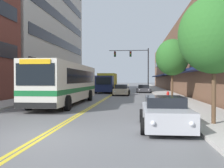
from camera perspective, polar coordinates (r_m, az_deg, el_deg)
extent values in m
plane|color=slate|center=(45.30, 1.56, -1.51)|extent=(240.00, 240.00, 0.00)
cube|color=#B2ADA5|center=(46.35, -7.20, -1.38)|extent=(3.15, 106.00, 0.14)
cube|color=#B2ADA5|center=(45.34, 10.52, -1.44)|extent=(3.15, 106.00, 0.14)
cube|color=yellow|center=(45.31, 1.43, -1.51)|extent=(0.14, 106.00, 0.01)
cube|color=yellow|center=(45.29, 1.68, -1.51)|extent=(0.14, 106.00, 0.01)
cube|color=#BCB7AD|center=(45.12, -18.75, 13.52)|extent=(12.00, 28.44, 23.61)
cube|color=black|center=(41.95, -11.14, 3.64)|extent=(0.08, 26.16, 1.40)
cube|color=black|center=(42.32, -11.16, 8.97)|extent=(0.08, 26.16, 1.40)
cube|color=black|center=(43.05, -11.18, 14.17)|extent=(0.08, 26.16, 1.40)
cube|color=brown|center=(46.26, 17.77, 4.84)|extent=(8.00, 68.00, 10.25)
cube|color=navy|center=(45.43, 12.14, 2.13)|extent=(1.10, 61.20, 0.24)
cube|color=black|center=(45.69, 12.79, 6.46)|extent=(0.08, 61.20, 1.40)
cube|color=silver|center=(20.50, -10.37, 0.39)|extent=(2.50, 12.45, 2.84)
cube|color=#196B33|center=(20.52, -10.37, -1.19)|extent=(2.52, 12.47, 0.32)
cube|color=black|center=(21.10, -9.91, 1.65)|extent=(2.53, 9.71, 1.02)
cube|color=black|center=(14.61, -17.18, 2.14)|extent=(2.25, 0.04, 1.25)
cube|color=yellow|center=(14.63, -17.21, 4.93)|extent=(1.80, 0.06, 0.28)
cube|color=black|center=(14.66, -17.18, -4.73)|extent=(2.45, 0.08, 0.32)
cylinder|color=black|center=(17.03, -18.48, -4.05)|extent=(0.30, 1.00, 1.00)
cylinder|color=black|center=(16.15, -10.16, -4.28)|extent=(0.30, 1.00, 1.00)
cylinder|color=black|center=(24.19, -11.02, -2.53)|extent=(0.30, 1.00, 1.00)
cylinder|color=black|center=(23.59, -5.06, -2.61)|extent=(0.30, 1.00, 1.00)
cube|color=#BCAD89|center=(39.06, -5.67, -1.25)|extent=(1.92, 4.76, 0.57)
cube|color=black|center=(39.23, -5.61, -0.50)|extent=(1.65, 2.09, 0.45)
cylinder|color=black|center=(37.83, -7.57, -1.56)|extent=(0.22, 0.61, 0.61)
cylinder|color=black|center=(37.43, -4.64, -1.58)|extent=(0.22, 0.61, 0.61)
cylinder|color=black|center=(40.71, -6.61, -1.38)|extent=(0.22, 0.61, 0.61)
cylinder|color=black|center=(40.33, -3.88, -1.39)|extent=(0.22, 0.61, 0.61)
sphere|color=silver|center=(36.86, -7.43, -1.35)|extent=(0.16, 0.16, 0.16)
sphere|color=silver|center=(36.58, -5.37, -1.36)|extent=(0.16, 0.16, 0.16)
cube|color=red|center=(41.53, -5.95, -1.08)|extent=(0.18, 0.04, 0.10)
cube|color=red|center=(41.28, -4.07, -1.09)|extent=(0.18, 0.04, 0.10)
cube|color=#B7B7BC|center=(10.46, 12.01, -7.01)|extent=(1.76, 4.21, 0.71)
cube|color=black|center=(10.57, 11.92, -3.89)|extent=(1.51, 1.85, 0.40)
cylinder|color=black|center=(9.15, 7.22, -9.53)|extent=(0.22, 0.62, 0.62)
cylinder|color=black|center=(9.37, 18.45, -9.32)|extent=(0.22, 0.62, 0.62)
cylinder|color=black|center=(11.72, 6.88, -7.20)|extent=(0.22, 0.62, 0.62)
cylinder|color=black|center=(11.90, 15.66, -7.11)|extent=(0.22, 0.62, 0.62)
sphere|color=silver|center=(8.31, 9.37, -8.84)|extent=(0.16, 0.16, 0.16)
sphere|color=silver|center=(8.48, 17.79, -8.68)|extent=(0.16, 0.16, 0.16)
cube|color=red|center=(12.50, 8.04, -5.53)|extent=(0.18, 0.04, 0.10)
cube|color=red|center=(12.62, 13.82, -5.48)|extent=(0.18, 0.04, 0.10)
cube|color=#38383D|center=(39.11, 7.23, -1.27)|extent=(1.91, 4.24, 0.55)
cube|color=black|center=(39.26, 7.23, -0.50)|extent=(1.64, 1.87, 0.49)
cylinder|color=black|center=(37.79, 5.81, -1.56)|extent=(0.22, 0.61, 0.61)
cylinder|color=black|center=(37.84, 8.76, -1.56)|extent=(0.22, 0.61, 0.61)
cylinder|color=black|center=(40.41, 5.80, -1.39)|extent=(0.22, 0.61, 0.61)
cylinder|color=black|center=(40.46, 8.57, -1.39)|extent=(0.22, 0.61, 0.61)
sphere|color=silver|center=(36.95, 6.29, -1.35)|extent=(0.16, 0.16, 0.16)
sphere|color=silver|center=(36.99, 8.36, -1.36)|extent=(0.16, 0.16, 0.16)
cube|color=red|center=(41.22, 6.20, -1.11)|extent=(0.18, 0.04, 0.10)
cube|color=red|center=(41.26, 8.11, -1.11)|extent=(0.18, 0.04, 0.10)
cube|color=black|center=(42.68, 2.38, -1.03)|extent=(1.85, 4.77, 0.60)
cube|color=black|center=(42.86, 2.40, -0.33)|extent=(1.59, 2.10, 0.42)
cylinder|color=black|center=(41.28, 0.95, -1.32)|extent=(0.22, 0.63, 0.63)
cylinder|color=black|center=(41.16, 3.58, -1.33)|extent=(0.22, 0.63, 0.63)
cylinder|color=black|center=(44.23, 1.27, -1.17)|extent=(0.22, 0.63, 0.63)
cylinder|color=black|center=(44.12, 3.72, -1.17)|extent=(0.22, 0.63, 0.63)
sphere|color=silver|center=(40.32, 1.27, -1.10)|extent=(0.16, 0.16, 0.16)
sphere|color=silver|center=(40.24, 3.11, -1.11)|extent=(0.16, 0.16, 0.16)
cube|color=red|center=(45.11, 1.72, -0.88)|extent=(0.18, 0.04, 0.10)
cube|color=red|center=(45.04, 3.41, -0.89)|extent=(0.18, 0.04, 0.10)
cube|color=beige|center=(32.05, 2.15, -1.63)|extent=(1.87, 4.15, 0.67)
cube|color=black|center=(32.19, 2.17, -0.55)|extent=(1.61, 1.82, 0.52)
cylinder|color=black|center=(30.86, 0.22, -2.08)|extent=(0.22, 0.66, 0.66)
cylinder|color=black|center=(30.73, 3.78, -2.09)|extent=(0.22, 0.66, 0.66)
cylinder|color=black|center=(33.41, 0.64, -1.84)|extent=(0.22, 0.66, 0.66)
cylinder|color=black|center=(33.30, 3.93, -1.85)|extent=(0.22, 0.66, 0.66)
sphere|color=silver|center=(30.01, 0.65, -1.74)|extent=(0.16, 0.16, 0.16)
sphere|color=silver|center=(29.93, 3.15, -1.75)|extent=(0.16, 0.16, 0.16)
cube|color=red|center=(34.17, 1.24, -1.41)|extent=(0.18, 0.04, 0.10)
cube|color=red|center=(34.09, 3.50, -1.41)|extent=(0.18, 0.04, 0.10)
cube|color=#19234C|center=(35.78, -1.73, 0.06)|extent=(2.49, 2.33, 2.30)
cube|color=black|center=(34.60, -1.98, 0.71)|extent=(2.12, 0.04, 1.01)
cube|color=yellow|center=(39.62, -1.00, 0.44)|extent=(2.54, 5.43, 2.70)
cylinder|color=black|center=(35.99, -3.74, -1.49)|extent=(0.28, 0.84, 0.84)
cylinder|color=black|center=(35.66, 0.31, -1.52)|extent=(0.28, 0.84, 0.84)
cylinder|color=black|center=(41.43, -2.49, -1.17)|extent=(0.28, 0.84, 0.84)
cylinder|color=black|center=(41.14, 1.03, -1.18)|extent=(0.28, 0.84, 0.84)
cylinder|color=#47474C|center=(42.99, 8.28, 3.24)|extent=(0.18, 0.18, 7.35)
cylinder|color=#47474C|center=(43.23, 3.81, 7.66)|extent=(6.70, 0.11, 0.11)
cube|color=black|center=(43.15, 4.26, 6.87)|extent=(0.34, 0.26, 0.92)
sphere|color=red|center=(43.02, 4.25, 7.25)|extent=(0.18, 0.18, 0.18)
sphere|color=yellow|center=(42.99, 4.25, 6.89)|extent=(0.18, 0.18, 0.18)
sphere|color=green|center=(42.97, 4.25, 6.52)|extent=(0.18, 0.18, 0.18)
cylinder|color=black|center=(43.21, 4.26, 7.57)|extent=(0.02, 0.02, 0.14)
cube|color=black|center=(43.30, 0.68, 6.85)|extent=(0.34, 0.26, 0.92)
sphere|color=red|center=(43.17, 0.66, 7.23)|extent=(0.18, 0.18, 0.18)
sphere|color=yellow|center=(43.15, 0.66, 6.87)|extent=(0.18, 0.18, 0.18)
sphere|color=green|center=(43.12, 0.66, 6.51)|extent=(0.18, 0.18, 0.18)
cylinder|color=black|center=(43.36, 0.68, 7.55)|extent=(0.02, 0.02, 0.14)
cylinder|color=brown|center=(11.27, 22.23, -2.20)|extent=(0.18, 0.18, 2.45)
ellipsoid|color=#2D6B28|center=(11.40, 22.32, 10.36)|extent=(2.96, 2.96, 3.25)
cylinder|color=brown|center=(24.78, 13.59, -0.23)|extent=(0.20, 0.20, 2.64)
ellipsoid|color=#2D6B28|center=(24.87, 13.61, 5.95)|extent=(3.20, 3.20, 3.51)
cylinder|color=red|center=(22.07, 12.66, -2.95)|extent=(0.24, 0.24, 0.66)
sphere|color=red|center=(22.05, 12.67, -1.93)|extent=(0.22, 0.22, 0.22)
cylinder|color=red|center=(22.05, 12.25, -2.76)|extent=(0.08, 0.11, 0.11)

